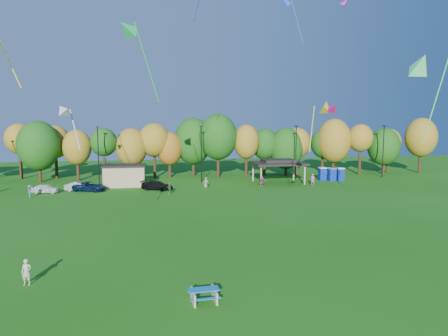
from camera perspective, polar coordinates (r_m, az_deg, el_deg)
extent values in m
plane|color=#19600F|center=(26.27, 2.71, -15.10)|extent=(160.00, 160.00, 0.00)
cylinder|color=black|center=(76.58, -27.01, 0.15)|extent=(0.50, 0.50, 4.12)
ellipsoid|color=olive|center=(76.25, -27.20, 3.74)|extent=(4.78, 4.78, 5.18)
cylinder|color=black|center=(70.91, -24.82, -0.43)|extent=(0.50, 0.50, 3.56)
ellipsoid|color=#144C0F|center=(70.56, -24.98, 2.93)|extent=(6.62, 6.62, 8.00)
cylinder|color=black|center=(74.41, -22.81, 0.06)|extent=(0.50, 0.50, 3.79)
ellipsoid|color=olive|center=(74.07, -22.96, 3.46)|extent=(4.94, 4.94, 5.58)
cylinder|color=black|center=(70.44, -20.13, -0.35)|extent=(0.50, 0.50, 3.34)
ellipsoid|color=olive|center=(70.11, -20.26, 2.81)|extent=(4.61, 4.61, 5.88)
cylinder|color=black|center=(69.61, -16.69, -0.11)|extent=(0.50, 0.50, 3.82)
ellipsoid|color=#144C0F|center=(69.25, -16.81, 3.55)|extent=(4.43, 4.43, 4.73)
cylinder|color=black|center=(69.90, -13.02, -0.20)|extent=(0.50, 0.50, 3.25)
ellipsoid|color=olive|center=(69.56, -13.10, 2.90)|extent=(5.33, 5.33, 6.53)
cylinder|color=black|center=(70.31, -9.86, 0.20)|extent=(0.50, 0.50, 3.96)
ellipsoid|color=olive|center=(69.96, -9.94, 3.96)|extent=(5.31, 5.31, 5.82)
cylinder|color=black|center=(70.68, -7.75, -0.10)|extent=(0.50, 0.50, 3.05)
ellipsoid|color=#995914|center=(70.36, -7.79, 2.77)|extent=(4.54, 4.54, 5.87)
cylinder|color=black|center=(72.09, -4.40, 0.36)|extent=(0.50, 0.50, 3.77)
ellipsoid|color=#144C0F|center=(71.75, -4.43, 3.85)|extent=(6.69, 6.69, 8.35)
cylinder|color=black|center=(69.62, -0.85, 0.37)|extent=(0.50, 0.50, 4.28)
ellipsoid|color=#144C0F|center=(69.25, -0.86, 4.48)|extent=(6.64, 6.64, 8.01)
cylinder|color=black|center=(70.27, 3.19, 0.20)|extent=(0.50, 0.50, 3.76)
ellipsoid|color=olive|center=(69.92, 3.21, 3.78)|extent=(4.49, 4.49, 6.02)
cylinder|color=black|center=(73.21, 5.78, 0.30)|extent=(0.50, 0.50, 3.43)
ellipsoid|color=#144C0F|center=(72.88, 5.81, 3.44)|extent=(4.77, 4.77, 5.63)
cylinder|color=black|center=(73.54, 8.83, 0.10)|extent=(0.50, 0.50, 2.95)
ellipsoid|color=#144C0F|center=(73.24, 8.88, 2.78)|extent=(6.14, 6.14, 7.54)
cylinder|color=black|center=(74.70, 10.37, 0.39)|extent=(0.50, 0.50, 3.52)
ellipsoid|color=olive|center=(74.38, 10.44, 3.54)|extent=(4.78, 4.78, 5.53)
cylinder|color=black|center=(78.35, 13.85, 0.54)|extent=(0.50, 0.50, 3.39)
ellipsoid|color=#144C0F|center=(78.05, 13.93, 3.43)|extent=(4.54, 4.54, 5.46)
cylinder|color=black|center=(77.85, 15.34, 0.58)|extent=(0.50, 0.50, 3.72)
ellipsoid|color=olive|center=(77.54, 15.44, 3.77)|extent=(6.32, 6.32, 8.24)
cylinder|color=black|center=(78.04, 18.80, 0.61)|extent=(0.50, 0.50, 4.06)
ellipsoid|color=olive|center=(77.71, 18.93, 4.08)|extent=(4.50, 4.50, 5.13)
cylinder|color=black|center=(81.09, 21.76, 0.34)|extent=(0.50, 0.50, 3.05)
ellipsoid|color=#144C0F|center=(80.81, 21.87, 2.86)|extent=(5.97, 5.97, 7.05)
cylinder|color=black|center=(83.38, 22.34, 0.65)|extent=(0.50, 0.50, 3.55)
ellipsoid|color=olive|center=(83.09, 22.46, 3.50)|extent=(4.60, 4.60, 4.99)
cylinder|color=black|center=(84.94, 26.16, 0.74)|extent=(0.50, 0.50, 4.07)
ellipsoid|color=olive|center=(84.64, 26.32, 3.94)|extent=(5.83, 5.83, 7.42)
cylinder|color=black|center=(64.61, -17.51, 1.68)|extent=(0.16, 0.16, 9.00)
cube|color=black|center=(64.40, -17.65, 5.67)|extent=(0.50, 0.25, 0.18)
cylinder|color=black|center=(64.45, -3.26, 1.96)|extent=(0.16, 0.16, 9.00)
cube|color=black|center=(64.24, -3.29, 5.96)|extent=(0.50, 0.25, 0.18)
cylinder|color=black|center=(68.16, 10.23, 2.12)|extent=(0.16, 0.16, 9.00)
cube|color=black|center=(67.96, 10.31, 5.90)|extent=(0.50, 0.25, 0.18)
cylinder|color=black|center=(75.16, 21.78, 2.16)|extent=(0.16, 0.16, 9.00)
cube|color=black|center=(74.98, 21.92, 5.59)|extent=(0.50, 0.25, 0.18)
cube|color=tan|center=(62.53, -14.02, -1.14)|extent=(6.00, 4.00, 3.00)
cube|color=black|center=(62.34, -14.06, 0.34)|extent=(6.30, 4.30, 0.25)
cylinder|color=tan|center=(60.99, 5.32, -1.16)|extent=(0.24, 0.24, 3.00)
cylinder|color=tan|center=(63.17, 11.46, -0.99)|extent=(0.24, 0.24, 3.00)
cylinder|color=tan|center=(65.79, 4.18, -0.58)|extent=(0.24, 0.24, 3.00)
cylinder|color=tan|center=(67.81, 9.93, -0.45)|extent=(0.24, 0.24, 3.00)
cube|color=black|center=(64.16, 7.77, 0.68)|extent=(8.20, 6.20, 0.35)
cube|color=black|center=(64.12, 7.77, 1.03)|extent=(5.00, 3.50, 0.45)
cube|color=#0B2997|center=(68.60, 13.86, -0.88)|extent=(1.10, 1.10, 2.00)
cube|color=silver|center=(68.47, 13.89, 0.02)|extent=(1.15, 1.15, 0.18)
cube|color=#0B2997|center=(68.33, 15.16, -0.95)|extent=(1.10, 1.10, 2.00)
cube|color=silver|center=(68.20, 15.18, -0.04)|extent=(1.15, 1.15, 0.18)
cube|color=#0B2997|center=(68.64, 16.24, -0.95)|extent=(1.10, 1.10, 2.00)
cube|color=silver|center=(68.51, 16.27, -0.05)|extent=(1.15, 1.15, 0.18)
cube|color=tan|center=(22.67, -4.45, -17.87)|extent=(0.19, 1.33, 0.66)
cube|color=tan|center=(22.86, -1.36, -17.63)|extent=(0.19, 1.33, 0.66)
cube|color=#1474B1|center=(22.61, -2.90, -16.93)|extent=(1.69, 0.79, 0.05)
cube|color=#1474B1|center=(22.22, -2.61, -18.17)|extent=(1.66, 0.33, 0.05)
cube|color=#1474B1|center=(23.24, -3.16, -17.02)|extent=(1.66, 0.33, 0.05)
imported|color=#C2BD92|center=(27.27, -26.38, -13.18)|extent=(0.60, 0.41, 1.60)
imported|color=white|center=(60.00, -24.14, -2.69)|extent=(3.83, 1.95, 1.25)
imported|color=#939398|center=(60.07, -19.99, -2.49)|extent=(3.94, 1.64, 1.27)
imported|color=#0B1D44|center=(59.40, -18.63, -2.52)|extent=(5.14, 3.62, 1.30)
imported|color=black|center=(58.08, -9.55, -2.45)|extent=(4.91, 3.27, 1.32)
imported|color=#6D845A|center=(59.01, -2.61, -2.07)|extent=(0.80, 0.53, 1.63)
imported|color=#4F5CAE|center=(57.34, -25.99, -3.01)|extent=(0.91, 1.17, 1.60)
imported|color=#C75D9C|center=(63.28, 12.57, -1.59)|extent=(0.75, 0.65, 1.73)
imported|color=#5A814F|center=(54.37, -7.77, -2.88)|extent=(0.64, 1.01, 1.61)
imported|color=#8F3B5E|center=(60.27, 5.45, -1.94)|extent=(1.52, 0.94, 1.56)
cylinder|color=yellow|center=(38.80, -28.45, 13.51)|extent=(1.79, 0.46, 4.73)
cone|color=#2855FF|center=(58.05, 8.58, 22.48)|extent=(2.54, 2.15, 2.16)
cylinder|color=#2855FF|center=(57.49, 10.43, 19.82)|extent=(2.10, 0.65, 5.67)
cone|color=#C40A5A|center=(35.28, 15.27, 8.29)|extent=(1.09, 1.32, 1.22)
cone|color=#53ED7E|center=(37.24, 26.22, 13.18)|extent=(2.00, 2.67, 2.62)
cylinder|color=#53ED7E|center=(35.27, 27.93, 8.35)|extent=(0.14, 2.49, 6.61)
cone|color=#B7B7B7|center=(28.93, -22.07, 7.72)|extent=(1.42, 1.42, 1.15)
cylinder|color=#B7B7B7|center=(29.43, -20.49, 5.13)|extent=(0.86, 0.87, 2.85)
cone|color=gold|center=(41.20, 14.30, 8.56)|extent=(2.16, 2.27, 1.78)
cylinder|color=gold|center=(41.96, 12.44, 5.49)|extent=(1.13, 1.53, 4.73)
cone|color=green|center=(38.29, -13.71, 18.82)|extent=(2.74, 2.63, 2.22)
cylinder|color=green|center=(36.45, -10.95, 14.48)|extent=(2.07, 1.55, 6.61)
cylinder|color=navy|center=(42.98, -3.71, 22.41)|extent=(1.11, 1.10, 3.79)
cone|color=#C52098|center=(50.50, 16.94, 21.68)|extent=(1.56, 1.47, 1.23)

